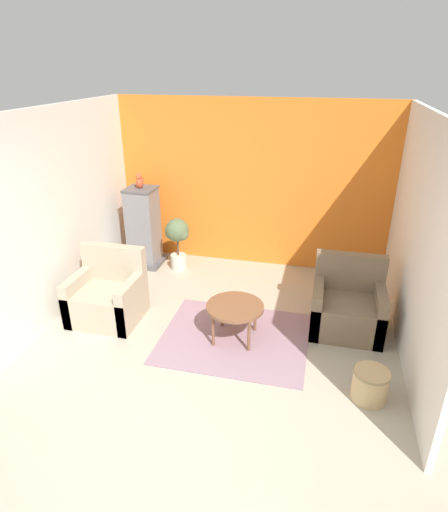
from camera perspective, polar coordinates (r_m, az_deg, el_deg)
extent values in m
plane|color=#B2A893|center=(4.23, -6.21, -21.59)|extent=(20.00, 20.00, 0.00)
cube|color=orange|center=(6.72, 3.74, 9.41)|extent=(4.33, 0.06, 2.58)
cube|color=silver|center=(5.84, -20.91, 5.49)|extent=(0.06, 3.64, 2.58)
cube|color=silver|center=(4.98, 24.64, 1.66)|extent=(0.06, 3.64, 2.58)
cube|color=gray|center=(5.24, 1.42, -10.83)|extent=(1.73, 1.45, 0.01)
cylinder|color=brown|center=(5.00, 1.47, -6.79)|extent=(0.68, 0.68, 0.04)
cylinder|color=brown|center=(4.99, -1.46, -9.96)|extent=(0.04, 0.04, 0.42)
cylinder|color=brown|center=(4.92, 3.34, -10.59)|extent=(0.04, 0.04, 0.42)
cylinder|color=brown|center=(5.33, -0.30, -7.48)|extent=(0.04, 0.04, 0.42)
cylinder|color=brown|center=(5.26, 4.18, -8.03)|extent=(0.04, 0.04, 0.42)
cube|color=tan|center=(5.69, -15.33, -6.19)|extent=(0.85, 0.73, 0.43)
cube|color=tan|center=(5.71, -14.46, -0.82)|extent=(0.85, 0.14, 0.48)
cube|color=tan|center=(5.82, -18.59, -4.95)|extent=(0.12, 0.73, 0.60)
cube|color=tan|center=(5.49, -12.06, -5.99)|extent=(0.12, 0.73, 0.60)
cube|color=#7A664C|center=(5.47, 15.99, -7.59)|extent=(0.85, 0.73, 0.43)
cube|color=#7A664C|center=(5.52, 16.47, -1.98)|extent=(0.85, 0.14, 0.48)
cube|color=#7A664C|center=(5.41, 12.24, -6.49)|extent=(0.12, 0.73, 0.60)
cube|color=#7A664C|center=(5.47, 19.91, -7.17)|extent=(0.12, 0.73, 0.60)
cube|color=#555559|center=(7.17, -10.32, -0.65)|extent=(0.56, 0.56, 0.07)
cube|color=gray|center=(6.93, -10.70, 3.99)|extent=(0.43, 0.43, 1.17)
cube|color=#555559|center=(6.75, -11.10, 8.76)|extent=(0.45, 0.45, 0.03)
ellipsoid|color=#D14C2D|center=(6.72, -11.17, 9.60)|extent=(0.11, 0.14, 0.18)
sphere|color=#D14C2D|center=(6.68, -11.30, 10.37)|extent=(0.09, 0.09, 0.09)
cone|color=gold|center=(6.65, -11.44, 10.22)|extent=(0.04, 0.04, 0.04)
cone|color=#D14C2D|center=(6.78, -10.95, 9.59)|extent=(0.05, 0.11, 0.15)
cylinder|color=beige|center=(6.87, -6.06, -0.74)|extent=(0.25, 0.25, 0.24)
cylinder|color=brown|center=(6.76, -6.16, 1.28)|extent=(0.03, 0.03, 0.29)
sphere|color=#566B47|center=(6.66, -6.27, 3.45)|extent=(0.36, 0.36, 0.36)
sphere|color=#566B47|center=(6.75, -6.95, 3.12)|extent=(0.22, 0.22, 0.22)
sphere|color=#566B47|center=(6.62, -5.58, 2.94)|extent=(0.20, 0.20, 0.20)
cylinder|color=tan|center=(4.57, 18.88, -15.96)|extent=(0.34, 0.34, 0.33)
cylinder|color=#957E57|center=(4.48, 19.15, -14.46)|extent=(0.36, 0.36, 0.02)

